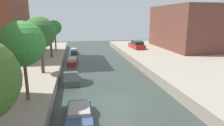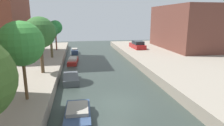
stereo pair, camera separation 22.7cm
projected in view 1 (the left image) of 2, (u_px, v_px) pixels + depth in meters
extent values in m
plane|color=#2D3833|center=(117.00, 104.00, 15.57)|extent=(84.00, 84.00, 0.00)
cube|color=brown|center=(190.00, 27.00, 36.27)|extent=(10.00, 14.73, 7.81)
cylinder|color=brown|center=(26.00, 80.00, 13.60)|extent=(0.22, 0.22, 2.95)
sphere|color=#378637|center=(22.00, 44.00, 13.01)|extent=(3.05, 3.05, 3.05)
cylinder|color=brown|center=(42.00, 58.00, 20.22)|extent=(0.36, 0.36, 3.11)
sphere|color=#31632C|center=(40.00, 32.00, 19.60)|extent=(3.19, 3.19, 3.19)
cylinder|color=brown|center=(51.00, 47.00, 28.02)|extent=(0.34, 0.34, 3.07)
sphere|color=#287135|center=(50.00, 31.00, 27.49)|extent=(2.13, 2.13, 2.13)
cylinder|color=brown|center=(55.00, 41.00, 34.52)|extent=(0.25, 0.25, 3.13)
sphere|color=#2A843B|center=(55.00, 27.00, 33.96)|extent=(2.43, 2.43, 2.43)
cube|color=maroon|center=(137.00, 46.00, 36.70)|extent=(1.98, 4.85, 0.81)
cube|color=#1E2328|center=(137.00, 42.00, 36.19)|extent=(1.70, 2.69, 0.62)
cube|color=#33476B|center=(80.00, 116.00, 13.03)|extent=(1.79, 3.79, 0.63)
cube|color=gray|center=(79.00, 109.00, 13.07)|extent=(1.48, 2.10, 0.23)
cube|color=#4C5156|center=(71.00, 79.00, 20.65)|extent=(1.72, 3.74, 0.67)
cube|color=maroon|center=(73.00, 61.00, 29.20)|extent=(1.65, 4.59, 0.55)
cube|color=#B2ADA3|center=(73.00, 59.00, 28.85)|extent=(1.29, 2.56, 0.33)
cube|color=#33476B|center=(74.00, 52.00, 36.92)|extent=(1.32, 3.19, 0.69)
cube|color=gray|center=(74.00, 49.00, 36.90)|extent=(1.09, 1.77, 0.22)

